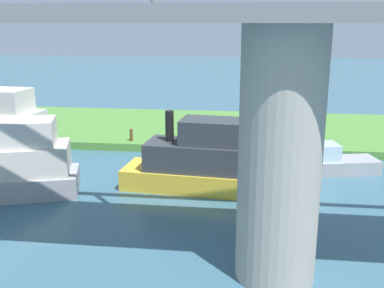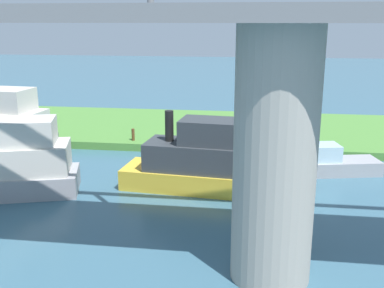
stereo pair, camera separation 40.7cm
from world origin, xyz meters
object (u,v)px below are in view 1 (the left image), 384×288
Objects in this scene: mooring_post at (131,135)px; riverboat_paddlewheel at (205,161)px; motorboat_red at (329,162)px; marker_buoy at (301,240)px; person_on_bank at (191,131)px; bridge_pylon at (280,158)px.

riverboat_paddlewheel reaches higher than mooring_post.
marker_buoy is (2.44, 9.10, -0.35)m from motorboat_red.
person_on_bank is at bearing -77.27° from riverboat_paddlewheel.
mooring_post is at bearing -16.66° from motorboat_red.
motorboat_red is 10.59× the size of marker_buoy.
person_on_bank is 3.95m from mooring_post.
motorboat_red is at bearing 154.45° from person_on_bank.
marker_buoy is (-1.09, -2.17, -3.85)m from bridge_pylon.
person_on_bank is 9.21m from motorboat_red.
person_on_bank is 14.34m from marker_buoy.
bridge_pylon is at bearing 107.32° from person_on_bank.
bridge_pylon is at bearing 111.43° from riverboat_paddlewheel.
motorboat_red is 9.43m from marker_buoy.
mooring_post is 1.60× the size of marker_buoy.
riverboat_paddlewheel is at bearing 102.73° from person_on_bank.
bridge_pylon is 4.55m from marker_buoy.
motorboat_red is at bearing -107.43° from bridge_pylon.
riverboat_paddlewheel reaches higher than marker_buoy.
marker_buoy is (-4.18, 5.69, -1.21)m from riverboat_paddlewheel.
mooring_post is 9.03m from riverboat_paddlewheel.
motorboat_red reaches higher than mooring_post.
riverboat_paddlewheel is at bearing 27.24° from motorboat_red.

